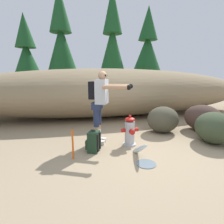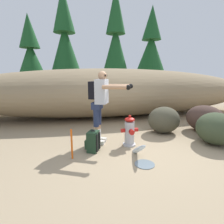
# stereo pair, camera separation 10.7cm
# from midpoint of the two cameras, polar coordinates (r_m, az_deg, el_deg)

# --- Properties ---
(ground_plane) EXTENTS (56.00, 56.00, 0.04)m
(ground_plane) POSITION_cam_midpoint_polar(r_m,az_deg,el_deg) (4.19, 8.36, -11.42)
(ground_plane) COLOR #998466
(dirt_embankment) EXTENTS (12.50, 3.20, 1.87)m
(dirt_embankment) POSITION_cam_midpoint_polar(r_m,az_deg,el_deg) (7.23, -1.64, 6.28)
(dirt_embankment) COLOR #897556
(dirt_embankment) RESTS_ON ground_plane
(fire_hydrant) EXTENTS (0.40, 0.35, 0.72)m
(fire_hydrant) POSITION_cam_midpoint_polar(r_m,az_deg,el_deg) (4.19, 4.93, -6.26)
(fire_hydrant) COLOR #B2B2B7
(fire_hydrant) RESTS_ON ground_plane
(hydrant_water_jet) EXTENTS (0.37, 1.01, 0.59)m
(hydrant_water_jet) POSITION_cam_midpoint_polar(r_m,az_deg,el_deg) (3.73, 7.88, -12.39)
(hydrant_water_jet) COLOR silver
(hydrant_water_jet) RESTS_ON ground_plane
(utility_worker) EXTENTS (1.04, 0.77, 1.70)m
(utility_worker) POSITION_cam_midpoint_polar(r_m,az_deg,el_deg) (4.15, -4.24, 4.30)
(utility_worker) COLOR beige
(utility_worker) RESTS_ON ground_plane
(spare_backpack) EXTENTS (0.35, 0.36, 0.47)m
(spare_backpack) POSITION_cam_midpoint_polar(r_m,az_deg,el_deg) (3.91, -6.70, -9.36)
(spare_backpack) COLOR #1E3823
(spare_backpack) RESTS_ON ground_plane
(boulder_large) EXTENTS (0.96, 0.86, 0.74)m
(boulder_large) POSITION_cam_midpoint_polar(r_m,az_deg,el_deg) (5.30, 15.33, -2.31)
(boulder_large) COLOR #413F2F
(boulder_large) RESTS_ON ground_plane
(boulder_mid) EXTENTS (1.20, 1.32, 0.77)m
(boulder_mid) POSITION_cam_midpoint_polar(r_m,az_deg,el_deg) (5.85, 26.51, -1.73)
(boulder_mid) COLOR #433029
(boulder_mid) RESTS_ON ground_plane
(boulder_small) EXTENTS (1.28, 1.34, 0.75)m
(boulder_small) POSITION_cam_midpoint_polar(r_m,az_deg,el_deg) (4.97, 29.32, -4.33)
(boulder_small) COLOR #343E29
(boulder_small) RESTS_ON ground_plane
(pine_tree_far_left) EXTENTS (2.04, 2.04, 5.60)m
(pine_tree_far_left) POSITION_cam_midpoint_polar(r_m,az_deg,el_deg) (13.90, -25.85, 16.44)
(pine_tree_far_left) COLOR #47331E
(pine_tree_far_left) RESTS_ON ground_plane
(pine_tree_left) EXTENTS (2.26, 2.26, 7.41)m
(pine_tree_left) POSITION_cam_midpoint_polar(r_m,az_deg,el_deg) (13.51, -16.12, 21.06)
(pine_tree_left) COLOR #47331E
(pine_tree_left) RESTS_ON ground_plane
(pine_tree_center) EXTENTS (1.83, 1.83, 6.83)m
(pine_tree_center) POSITION_cam_midpoint_polar(r_m,az_deg,el_deg) (11.87, -0.13, 21.44)
(pine_tree_center) COLOR #47331E
(pine_tree_center) RESTS_ON ground_plane
(pine_tree_right) EXTENTS (2.22, 2.22, 6.63)m
(pine_tree_right) POSITION_cam_midpoint_polar(r_m,az_deg,el_deg) (14.74, 11.05, 19.96)
(pine_tree_right) COLOR #47331E
(pine_tree_right) RESTS_ON ground_plane
(survey_stake) EXTENTS (0.04, 0.04, 0.60)m
(survey_stake) POSITION_cam_midpoint_polar(r_m,az_deg,el_deg) (3.61, -13.24, -10.05)
(survey_stake) COLOR #E55914
(survey_stake) RESTS_ON ground_plane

